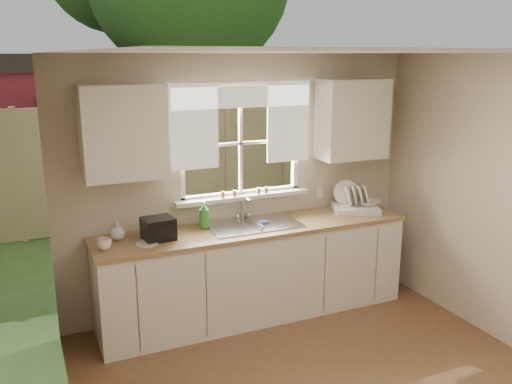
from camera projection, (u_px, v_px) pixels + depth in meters
name	position (u px, v px, depth m)	size (l,w,h in m)	color
room_walls	(364.00, 254.00, 3.50)	(3.62, 4.02, 2.50)	beige
ceiling	(368.00, 52.00, 3.24)	(3.60, 4.00, 0.02)	silver
window	(241.00, 160.00, 5.27)	(1.38, 0.16, 1.06)	white
curtains	(243.00, 115.00, 5.11)	(1.50, 0.03, 0.81)	white
base_cabinets	(255.00, 273.00, 5.24)	(3.00, 0.62, 0.87)	white
countertop	(255.00, 228.00, 5.13)	(3.04, 0.65, 0.04)	#9C7A4E
upper_cabinet_left	(123.00, 132.00, 4.57)	(0.70, 0.33, 0.80)	white
upper_cabinet_right	(353.00, 119.00, 5.47)	(0.70, 0.33, 0.80)	white
wall_outlet	(319.00, 192.00, 5.70)	(0.08, 0.01, 0.12)	beige
sill_jars	(246.00, 192.00, 5.30)	(0.50, 0.04, 0.06)	brown
backyard	(143.00, 3.00, 10.68)	(20.00, 10.00, 6.13)	#335421
sink	(253.00, 232.00, 5.17)	(0.88, 0.52, 0.40)	#B7B7BC
dish_rack	(355.00, 205.00, 5.59)	(0.55, 0.49, 0.31)	white
bowl	(369.00, 203.00, 5.59)	(0.22, 0.22, 0.05)	silver
soap_bottle_a	(204.00, 215.00, 5.02)	(0.10, 0.10, 0.26)	#348E2E
soap_bottle_b	(144.00, 227.00, 4.81)	(0.08, 0.08, 0.18)	blue
soap_bottle_c	(118.00, 231.00, 4.72)	(0.13, 0.13, 0.16)	beige
saucer	(147.00, 243.00, 4.64)	(0.20, 0.20, 0.01)	silver
cup	(104.00, 244.00, 4.50)	(0.12, 0.12, 0.09)	silver
black_appliance	(158.00, 229.00, 4.74)	(0.27, 0.23, 0.20)	black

